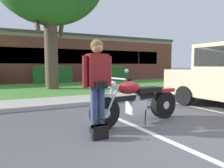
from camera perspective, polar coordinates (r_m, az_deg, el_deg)
ground_plane at (r=3.97m, az=11.58°, el=-13.06°), size 140.00×140.00×0.00m
curb_strip at (r=6.50m, az=-4.53°, el=-5.19°), size 60.00×0.20×0.12m
concrete_walk at (r=7.29m, az=-6.94°, el=-4.22°), size 60.00×1.50×0.08m
grass_lawn at (r=11.10m, az=-13.56°, el=-1.10°), size 60.00×6.46×0.06m
stall_stripe_1 at (r=4.07m, az=8.65°, el=-12.51°), size 0.43×4.40×0.01m
motorcycle at (r=4.45m, az=7.93°, el=-4.64°), size 2.24×0.82×1.18m
rider_person at (r=3.66m, az=-4.10°, el=1.32°), size 0.57×0.32×1.70m
handbag at (r=3.51m, az=-3.45°, el=-12.99°), size 0.28×0.13×0.36m
hedge_center_left at (r=14.37m, az=-16.44°, el=2.75°), size 2.54×0.90×1.24m
hedge_center_right at (r=15.67m, az=-0.47°, el=3.16°), size 2.76×0.90×1.24m
brick_building at (r=19.47m, az=-19.94°, el=6.75°), size 23.60×8.39×3.66m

